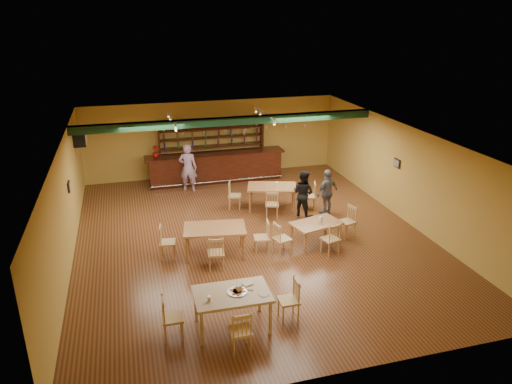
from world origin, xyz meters
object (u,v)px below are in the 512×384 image
object	(u,v)px
dining_table_b	(272,197)
patron_right_a	(303,193)
dining_table_c	(215,241)
patron_bar	(188,168)
near_table	(232,310)
dining_table_d	(316,234)
bar_counter	(216,167)

from	to	relation	value
dining_table_b	patron_right_a	world-z (taller)	patron_right_a
dining_table_c	patron_bar	size ratio (longest dim) A/B	0.92
dining_table_c	patron_right_a	size ratio (longest dim) A/B	1.08
dining_table_c	near_table	xyz separation A→B (m)	(-0.27, -3.25, 0.01)
dining_table_d	patron_right_a	bearing A→B (deg)	64.95
dining_table_d	patron_bar	distance (m)	6.08
dining_table_b	patron_bar	bearing A→B (deg)	152.04
dining_table_c	patron_bar	bearing A→B (deg)	98.92
dining_table_b	dining_table_c	xyz separation A→B (m)	(-2.47, -2.73, 0.01)
bar_counter	dining_table_d	bearing A→B (deg)	-74.73
near_table	patron_bar	xyz separation A→B (m)	(0.28, 8.45, 0.48)
dining_table_b	near_table	bearing A→B (deg)	-97.41
patron_bar	patron_right_a	bearing A→B (deg)	152.40
bar_counter	patron_right_a	world-z (taller)	patron_right_a
dining_table_b	near_table	distance (m)	6.58
dining_table_c	near_table	size ratio (longest dim) A/B	1.05
near_table	bar_counter	bearing A→B (deg)	81.90
near_table	patron_bar	distance (m)	8.47
bar_counter	near_table	xyz separation A→B (m)	(-1.46, -9.27, -0.15)
dining_table_c	near_table	bearing A→B (deg)	-85.59
bar_counter	dining_table_b	world-z (taller)	bar_counter
dining_table_d	patron_right_a	size ratio (longest dim) A/B	0.90
bar_counter	dining_table_b	bearing A→B (deg)	-68.76
patron_bar	near_table	bearing A→B (deg)	105.55
dining_table_c	patron_right_a	bearing A→B (deg)	39.70
dining_table_d	patron_bar	size ratio (longest dim) A/B	0.77
dining_table_b	patron_right_a	xyz separation A→B (m)	(0.80, -0.80, 0.36)
patron_right_a	near_table	bearing A→B (deg)	109.69
bar_counter	dining_table_d	world-z (taller)	bar_counter
dining_table_d	patron_right_a	world-z (taller)	patron_right_a
bar_counter	patron_bar	world-z (taller)	patron_bar
dining_table_d	patron_bar	bearing A→B (deg)	103.88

